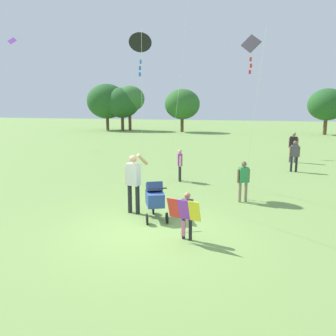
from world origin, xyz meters
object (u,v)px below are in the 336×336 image
Objects in this scene: stroller at (155,197)px; person_sitting_far at (295,154)px; kite_adult_black at (140,43)px; person_couple_left at (180,162)px; person_adult_flyer at (133,179)px; person_kid_running at (293,145)px; person_red_shirt at (243,178)px; child_with_butterfly_kite at (186,212)px; kite_green_novelty at (251,51)px.

person_sitting_far is at bearing 61.65° from stroller.
kite_adult_black is 4.69m from person_couple_left.
person_adult_flyer is 11.39m from person_kid_running.
person_kid_running is (2.17, 8.23, 0.18)m from person_red_shirt.
person_adult_flyer is (-1.84, 1.46, 0.33)m from child_with_butterfly_kite.
kite_green_novelty is 7.56m from person_kid_running.
kite_adult_black reaches higher than child_with_butterfly_kite.
person_kid_running is (0.17, 2.69, 0.10)m from person_sitting_far.
person_adult_flyer is 1.57× the size of stroller.
person_adult_flyer is at bearing -146.09° from person_red_shirt.
person_couple_left is (-2.58, 0.12, -4.14)m from kite_green_novelty.
stroller is 0.77× the size of person_sitting_far.
person_red_shirt is at bearing 45.49° from stroller.
person_adult_flyer is at bearing -116.51° from person_kid_running.
kite_green_novelty is 3.45× the size of person_kid_running.
kite_green_novelty is (1.05, 5.59, 4.23)m from child_with_butterfly_kite.
kite_adult_black is at bearing 120.49° from child_with_butterfly_kite.
child_with_butterfly_kite is at bearing -107.41° from person_red_shirt.
person_adult_flyer is 4.27m from person_couple_left.
person_couple_left is (-2.60, 2.29, -0.00)m from person_red_shirt.
child_with_butterfly_kite reaches higher than stroller.
kite_adult_black is at bearing -167.00° from kite_green_novelty.
person_kid_running is at bearing 63.49° from person_adult_flyer.
person_kid_running is at bearing 49.10° from kite_adult_black.
kite_adult_black is 5.99m from person_red_shirt.
kite_adult_black reaches higher than person_couple_left.
person_adult_flyer is at bearing 158.76° from stroller.
kite_adult_black is at bearing -141.15° from person_couple_left.
person_red_shirt is 3.46m from person_couple_left.
person_sitting_far is at bearing 56.79° from person_adult_flyer.
person_red_shirt is (0.02, -2.17, -4.13)m from kite_green_novelty.
person_kid_running is (2.19, 6.06, -3.95)m from kite_green_novelty.
person_couple_left is 0.81× the size of person_kid_running.
kite_green_novelty is 4.88m from person_couple_left.
person_sitting_far is at bearing 71.07° from child_with_butterfly_kite.
kite_adult_black is (-1.64, 3.52, 4.57)m from stroller.
person_adult_flyer is at bearing -123.21° from person_sitting_far.
child_with_butterfly_kite is at bearing -75.01° from person_couple_left.
kite_adult_black is at bearing 115.01° from stroller.
stroller is 3.14m from person_red_shirt.
person_kid_running is at bearing 70.12° from kite_green_novelty.
child_with_butterfly_kite is 0.86× the size of person_couple_left.
person_sitting_far is (4.91, 7.50, -0.16)m from person_adult_flyer.
stroller is at bearing -64.99° from kite_adult_black.
child_with_butterfly_kite is 0.85× the size of person_red_shirt.
stroller is at bearing -21.24° from person_adult_flyer.
child_with_butterfly_kite is 12.09m from person_kid_running.
person_red_shirt is at bearing 72.59° from child_with_butterfly_kite.
person_red_shirt is (2.91, 1.96, -0.24)m from person_adult_flyer.
person_kid_running reaches higher than child_with_butterfly_kite.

